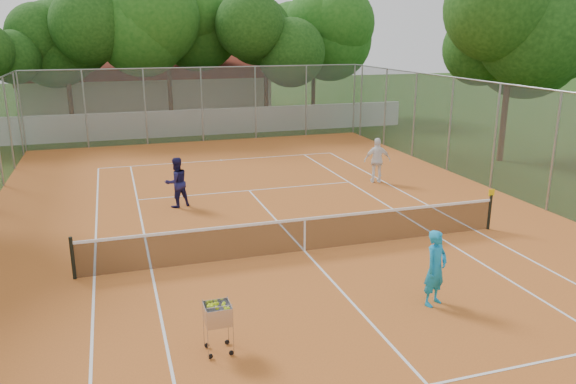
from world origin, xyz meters
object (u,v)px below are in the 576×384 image
object	(u,v)px
tennis_net	(305,234)
player_near	(436,268)
clubhouse	(148,84)
player_far_left	(177,182)
player_far_right	(377,160)
ball_hopper	(218,326)

from	to	relation	value
tennis_net	player_near	world-z (taller)	player_near
clubhouse	player_far_left	xyz separation A→B (m)	(-0.82, -23.82, -1.32)
player_far_right	ball_hopper	distance (m)	13.31
player_far_right	tennis_net	bearing A→B (deg)	64.19
clubhouse	player_far_right	world-z (taller)	clubhouse
player_near	player_far_left	size ratio (longest dim) A/B	0.99
player_far_left	tennis_net	bearing A→B (deg)	98.36
clubhouse	player_near	bearing A→B (deg)	-83.58
tennis_net	clubhouse	world-z (taller)	clubhouse
player_near	player_far_right	xyz separation A→B (m)	(3.48, 9.87, 0.04)
player_near	tennis_net	bearing A→B (deg)	89.03
player_far_left	ball_hopper	bearing A→B (deg)	67.53
tennis_net	clubhouse	xyz separation A→B (m)	(-2.00, 29.00, 1.69)
tennis_net	clubhouse	size ratio (longest dim) A/B	0.72
tennis_net	player_near	size ratio (longest dim) A/B	6.95
tennis_net	player_far_left	xyz separation A→B (m)	(-2.82, 5.18, 0.37)
ball_hopper	tennis_net	bearing A→B (deg)	78.23
player_far_left	player_far_right	xyz separation A→B (m)	(7.99, 0.89, 0.03)
player_far_left	player_far_right	distance (m)	8.04
clubhouse	player_near	distance (m)	33.03
tennis_net	ball_hopper	bearing A→B (deg)	-126.73
player_far_right	player_near	bearing A→B (deg)	85.18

